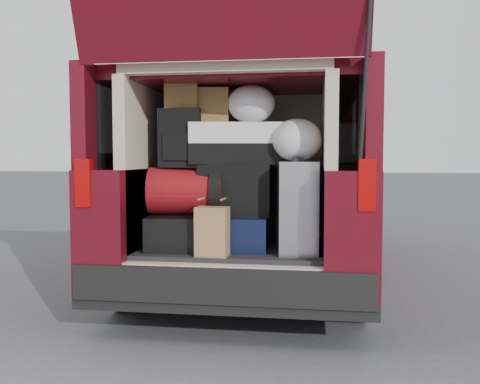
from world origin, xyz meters
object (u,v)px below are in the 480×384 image
object	(u,v)px
black_hardshell	(182,231)
silver_roller	(296,207)
black_soft_case	(236,190)
kraft_bag	(212,232)
navy_hardshell	(237,231)
backpack	(181,138)
red_duffel	(186,191)
twotone_duffel	(236,144)

from	to	relation	value
black_hardshell	silver_roller	xyz separation A→B (m)	(0.80, -0.09, 0.19)
black_hardshell	black_soft_case	distance (m)	0.48
silver_roller	black_soft_case	world-z (taller)	silver_roller
black_hardshell	kraft_bag	bearing A→B (deg)	-52.39
black_hardshell	navy_hardshell	distance (m)	0.39
silver_roller	black_soft_case	size ratio (longest dim) A/B	1.22
navy_hardshell	backpack	bearing A→B (deg)	-177.21
black_hardshell	red_duffel	distance (m)	0.28
silver_roller	twotone_duffel	xyz separation A→B (m)	(-0.43, 0.16, 0.42)
navy_hardshell	twotone_duffel	distance (m)	0.61
kraft_bag	black_hardshell	bearing A→B (deg)	135.61
twotone_duffel	black_soft_case	bearing A→B (deg)	-89.87
black_soft_case	twotone_duffel	world-z (taller)	twotone_duffel
silver_roller	twotone_duffel	world-z (taller)	twotone_duffel
black_hardshell	navy_hardshell	xyz separation A→B (m)	(0.39, 0.02, -0.00)
black_hardshell	silver_roller	size ratio (longest dim) A/B	0.96
navy_hardshell	black_soft_case	size ratio (longest dim) A/B	1.06
kraft_bag	backpack	distance (m)	0.73
navy_hardshell	silver_roller	size ratio (longest dim) A/B	0.87
black_hardshell	backpack	distance (m)	0.65
silver_roller	kraft_bag	bearing A→B (deg)	-163.89
black_hardshell	navy_hardshell	world-z (taller)	black_hardshell
navy_hardshell	silver_roller	world-z (taller)	silver_roller
backpack	black_soft_case	bearing A→B (deg)	9.80
twotone_duffel	silver_roller	bearing A→B (deg)	-29.17
black_hardshell	backpack	world-z (taller)	backpack
red_duffel	backpack	xyz separation A→B (m)	(-0.03, -0.01, 0.37)
black_hardshell	silver_roller	distance (m)	0.83
kraft_bag	twotone_duffel	bearing A→B (deg)	80.24
black_hardshell	black_soft_case	bearing A→B (deg)	1.52
black_soft_case	backpack	distance (m)	0.52
red_duffel	backpack	bearing A→B (deg)	-172.07
red_duffel	twotone_duffel	size ratio (longest dim) A/B	0.80
black_soft_case	navy_hardshell	bearing A→B (deg)	-49.09
kraft_bag	backpack	world-z (taller)	backpack
silver_roller	black_soft_case	xyz separation A→B (m)	(-0.43, 0.13, 0.10)
red_duffel	black_soft_case	size ratio (longest dim) A/B	1.03
backpack	twotone_duffel	world-z (taller)	backpack
red_duffel	navy_hardshell	bearing A→B (deg)	-1.94
black_soft_case	twotone_duffel	size ratio (longest dim) A/B	0.78
navy_hardshell	red_duffel	xyz separation A→B (m)	(-0.36, -0.03, 0.28)
red_duffel	twotone_duffel	bearing A→B (deg)	7.00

